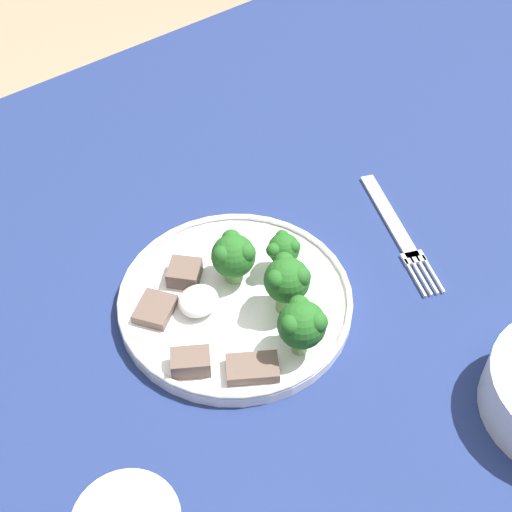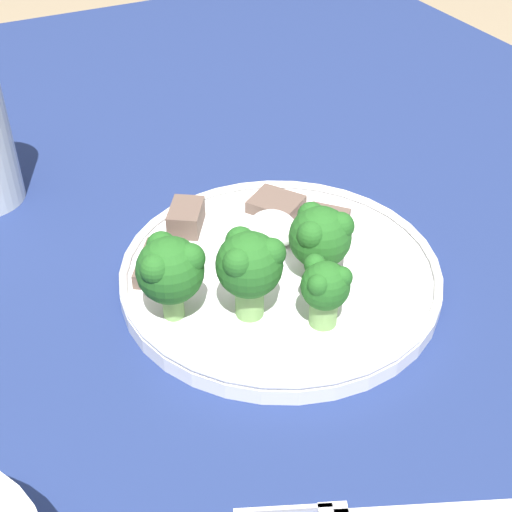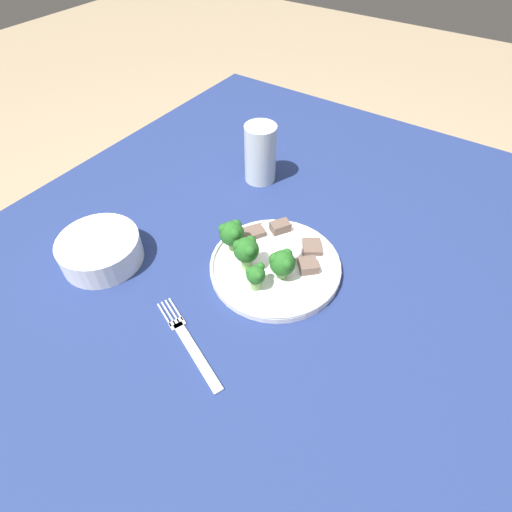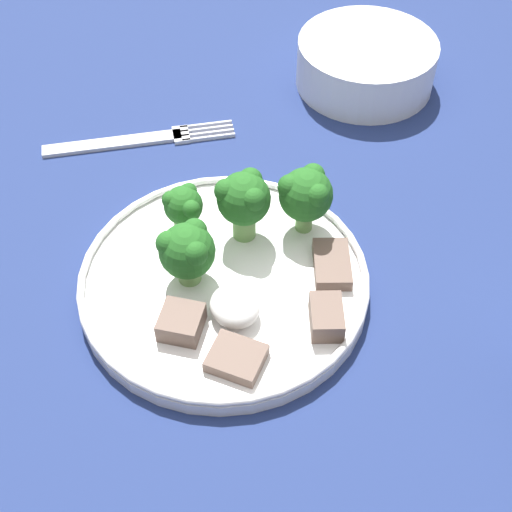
{
  "view_description": "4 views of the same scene",
  "coord_description": "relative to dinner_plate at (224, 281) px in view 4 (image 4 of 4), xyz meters",
  "views": [
    {
      "loc": [
        0.31,
        0.32,
        1.29
      ],
      "look_at": [
        0.02,
        -0.04,
        0.79
      ],
      "focal_mm": 50.0,
      "sensor_mm": 36.0,
      "label": 1
    },
    {
      "loc": [
        -0.3,
        0.15,
        1.07
      ],
      "look_at": [
        0.05,
        -0.02,
        0.77
      ],
      "focal_mm": 50.0,
      "sensor_mm": 36.0,
      "label": 2
    },
    {
      "loc": [
        -0.36,
        -0.27,
        1.27
      ],
      "look_at": [
        0.02,
        -0.02,
        0.78
      ],
      "focal_mm": 28.0,
      "sensor_mm": 36.0,
      "label": 3
    },
    {
      "loc": [
        0.36,
        -0.22,
        1.19
      ],
      "look_at": [
        0.05,
        -0.01,
        0.76
      ],
      "focal_mm": 50.0,
      "sensor_mm": 36.0,
      "label": 4
    }
  ],
  "objects": [
    {
      "name": "broccoli_floret_near_rim_left",
      "position": [
        -0.06,
        0.0,
        0.03
      ],
      "size": [
        0.03,
        0.03,
        0.05
      ],
      "color": "#709E56",
      "rests_on": "dinner_plate"
    },
    {
      "name": "cream_bowl",
      "position": [
        -0.15,
        0.27,
        0.01
      ],
      "size": [
        0.14,
        0.14,
        0.05
      ],
      "color": "white",
      "rests_on": "table"
    },
    {
      "name": "meat_slice_edge_slice",
      "position": [
        0.02,
        -0.05,
        0.01
      ],
      "size": [
        0.04,
        0.04,
        0.02
      ],
      "color": "brown",
      "rests_on": "dinner_plate"
    },
    {
      "name": "fork",
      "position": [
        -0.2,
        0.03,
        -0.01
      ],
      "size": [
        0.09,
        0.18,
        0.0
      ],
      "color": "silver",
      "rests_on": "table"
    },
    {
      "name": "table",
      "position": [
        -0.05,
        0.04,
        -0.1
      ],
      "size": [
        1.37,
        1.03,
        0.74
      ],
      "color": "navy",
      "rests_on": "ground_plane"
    },
    {
      "name": "broccoli_floret_center_left",
      "position": [
        -0.02,
        -0.02,
        0.04
      ],
      "size": [
        0.04,
        0.04,
        0.05
      ],
      "color": "#709E56",
      "rests_on": "dinner_plate"
    },
    {
      "name": "meat_slice_middle_slice",
      "position": [
        0.08,
        0.04,
        0.01
      ],
      "size": [
        0.04,
        0.04,
        0.02
      ],
      "color": "brown",
      "rests_on": "dinner_plate"
    },
    {
      "name": "broccoli_floret_back_left",
      "position": [
        -0.01,
        0.09,
        0.04
      ],
      "size": [
        0.05,
        0.04,
        0.06
      ],
      "color": "#709E56",
      "rests_on": "dinner_plate"
    },
    {
      "name": "dinner_plate",
      "position": [
        0.0,
        0.0,
        0.0
      ],
      "size": [
        0.23,
        0.23,
        0.02
      ],
      "color": "white",
      "rests_on": "table"
    },
    {
      "name": "meat_slice_rear_slice",
      "position": [
        0.04,
        0.08,
        0.01
      ],
      "size": [
        0.05,
        0.05,
        0.01
      ],
      "color": "brown",
      "rests_on": "dinner_plate"
    },
    {
      "name": "broccoli_floret_front_left",
      "position": [
        -0.03,
        0.04,
        0.04
      ],
      "size": [
        0.04,
        0.04,
        0.06
      ],
      "color": "#709E56",
      "rests_on": "dinner_plate"
    },
    {
      "name": "meat_slice_front_slice",
      "position": [
        0.07,
        -0.03,
        0.01
      ],
      "size": [
        0.05,
        0.05,
        0.01
      ],
      "color": "brown",
      "rests_on": "dinner_plate"
    },
    {
      "name": "sauce_dollop",
      "position": [
        0.03,
        -0.01,
        0.01
      ],
      "size": [
        0.04,
        0.04,
        0.02
      ],
      "color": "white",
      "rests_on": "dinner_plate"
    }
  ]
}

